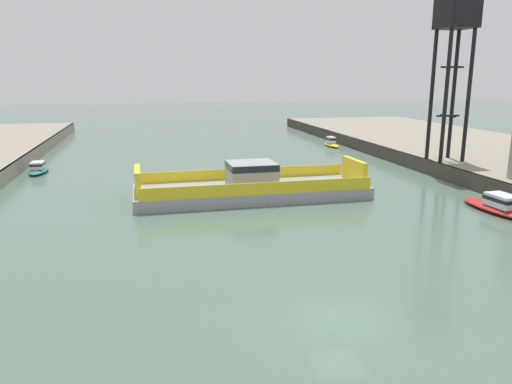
{
  "coord_description": "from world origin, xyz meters",
  "views": [
    {
      "loc": [
        -8.64,
        -20.14,
        11.37
      ],
      "look_at": [
        0.0,
        18.36,
        2.0
      ],
      "focal_mm": 34.32,
      "sensor_mm": 36.0,
      "label": 1
    }
  ],
  "objects_px": {
    "moored_boat_near_right": "(38,169)",
    "moored_boat_mid_right": "(499,205)",
    "moored_boat_mid_left": "(331,143)",
    "chain_ferry": "(252,187)",
    "crane_tower": "(456,31)"
  },
  "relations": [
    {
      "from": "moored_boat_mid_left",
      "to": "crane_tower",
      "type": "distance_m",
      "value": 30.05
    },
    {
      "from": "moored_boat_mid_left",
      "to": "moored_boat_mid_right",
      "type": "height_order",
      "value": "moored_boat_mid_right"
    },
    {
      "from": "chain_ferry",
      "to": "moored_boat_mid_left",
      "type": "xyz_separation_m",
      "value": [
        20.26,
        31.29,
        -0.45
      ]
    },
    {
      "from": "chain_ferry",
      "to": "moored_boat_mid_right",
      "type": "height_order",
      "value": "chain_ferry"
    },
    {
      "from": "moored_boat_mid_left",
      "to": "crane_tower",
      "type": "height_order",
      "value": "crane_tower"
    },
    {
      "from": "chain_ferry",
      "to": "moored_boat_near_right",
      "type": "relative_size",
      "value": 3.89
    },
    {
      "from": "moored_boat_mid_left",
      "to": "crane_tower",
      "type": "relative_size",
      "value": 0.27
    },
    {
      "from": "moored_boat_mid_left",
      "to": "crane_tower",
      "type": "xyz_separation_m",
      "value": [
        4.24,
        -25.27,
        15.69
      ]
    },
    {
      "from": "chain_ferry",
      "to": "moored_boat_mid_left",
      "type": "height_order",
      "value": "chain_ferry"
    },
    {
      "from": "moored_boat_near_right",
      "to": "moored_boat_mid_left",
      "type": "height_order",
      "value": "moored_boat_mid_left"
    },
    {
      "from": "moored_boat_near_right",
      "to": "moored_boat_mid_right",
      "type": "xyz_separation_m",
      "value": [
        42.04,
        -27.4,
        0.09
      ]
    },
    {
      "from": "moored_boat_mid_left",
      "to": "moored_boat_mid_right",
      "type": "distance_m",
      "value": 41.05
    },
    {
      "from": "moored_boat_near_right",
      "to": "crane_tower",
      "type": "height_order",
      "value": "crane_tower"
    },
    {
      "from": "moored_boat_near_right",
      "to": "moored_boat_mid_left",
      "type": "relative_size",
      "value": 1.17
    },
    {
      "from": "moored_boat_near_right",
      "to": "moored_boat_mid_right",
      "type": "relative_size",
      "value": 0.73
    }
  ]
}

